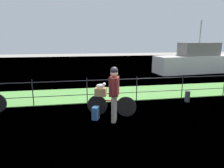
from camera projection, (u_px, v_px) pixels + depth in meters
ground_plane at (123, 120)px, 6.16m from camera, size 60.00×60.00×0.00m
grass_strip at (108, 94)px, 9.13m from camera, size 27.00×2.40×0.03m
harbor_water at (95, 72)px, 15.11m from camera, size 30.00×30.00×0.00m
iron_fence at (112, 88)px, 7.87m from camera, size 18.04×0.04×1.01m
bicycle_main at (111, 105)px, 6.50m from camera, size 1.54×0.57×0.66m
wooden_crate at (101, 92)px, 6.46m from camera, size 0.42×0.36×0.26m
terrier_dog at (101, 86)px, 6.41m from camera, size 0.32×0.22×0.18m
cyclist_person at (114, 89)px, 5.90m from camera, size 0.38×0.52×1.68m
backpack_on_paving at (96, 113)px, 6.25m from camera, size 0.28×0.33×0.40m
mooring_bollard at (187, 96)px, 7.98m from camera, size 0.20×0.20×0.44m
moored_boat_near at (198, 61)px, 14.98m from camera, size 6.78×2.33×3.82m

